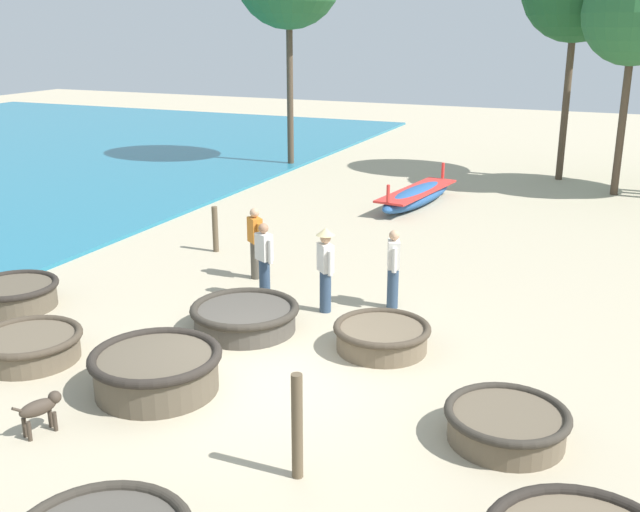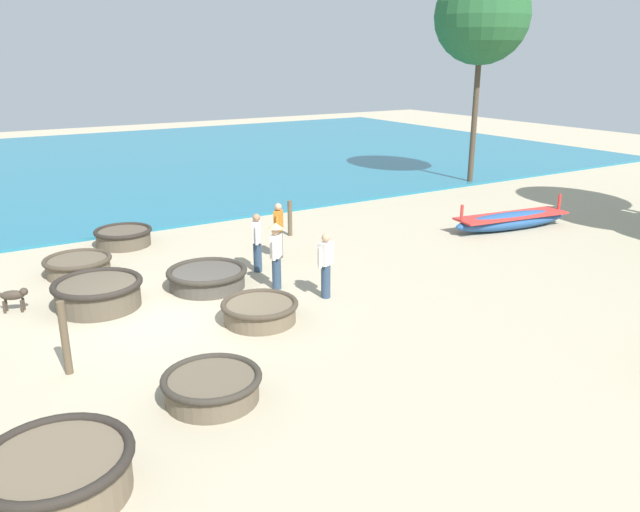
{
  "view_description": "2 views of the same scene",
  "coord_description": "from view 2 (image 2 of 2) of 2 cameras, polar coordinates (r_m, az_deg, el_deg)",
  "views": [
    {
      "loc": [
        5.05,
        -9.37,
        5.35
      ],
      "look_at": [
        -0.39,
        3.21,
        1.04
      ],
      "focal_mm": 42.0,
      "sensor_mm": 36.0,
      "label": 1
    },
    {
      "loc": [
        12.53,
        -3.58,
        5.45
      ],
      "look_at": [
        0.11,
        4.07,
        0.74
      ],
      "focal_mm": 35.0,
      "sensor_mm": 36.0,
      "label": 2
    }
  ],
  "objects": [
    {
      "name": "coracle_far_right",
      "position": [
        13.43,
        -5.53,
        -4.98
      ],
      "size": [
        1.66,
        1.66,
        0.46
      ],
      "color": "brown",
      "rests_on": "ground"
    },
    {
      "name": "mooring_post_inland",
      "position": [
        11.98,
        -22.3,
        -6.96
      ],
      "size": [
        0.14,
        0.14,
        1.39
      ],
      "primitive_type": "cylinder",
      "color": "brown",
      "rests_on": "ground"
    },
    {
      "name": "coracle_front_right",
      "position": [
        14.95,
        -19.63,
        -3.17
      ],
      "size": [
        2.0,
        2.0,
        0.64
      ],
      "color": "brown",
      "rests_on": "ground"
    },
    {
      "name": "fisherman_crouching",
      "position": [
        15.02,
        -4.03,
        0.43
      ],
      "size": [
        0.41,
        0.39,
        1.67
      ],
      "color": "#2D425B",
      "rests_on": "ground"
    },
    {
      "name": "coracle_far_left",
      "position": [
        10.65,
        -9.85,
        -11.61
      ],
      "size": [
        1.67,
        1.67,
        0.47
      ],
      "color": "brown",
      "rests_on": "ground"
    },
    {
      "name": "tree_tall_back",
      "position": [
        28.37,
        14.6,
        20.45
      ],
      "size": [
        3.94,
        3.94,
        8.98
      ],
      "color": "#4C3D2D",
      "rests_on": "ground"
    },
    {
      "name": "fisherman_standing_left",
      "position": [
        17.42,
        -3.81,
        2.48
      ],
      "size": [
        0.44,
        0.38,
        1.57
      ],
      "color": "#4C473D",
      "rests_on": "ground"
    },
    {
      "name": "coracle_weathered",
      "position": [
        19.59,
        -17.53,
        1.73
      ],
      "size": [
        1.7,
        1.7,
        0.52
      ],
      "color": "brown",
      "rests_on": "ground"
    },
    {
      "name": "sea",
      "position": [
        34.71,
        -18.79,
        7.98
      ],
      "size": [
        28.0,
        52.0,
        0.1
      ],
      "primitive_type": "cube",
      "color": "teal",
      "rests_on": "ground"
    },
    {
      "name": "mooring_post_mid_beach",
      "position": [
        19.68,
        -2.77,
        3.46
      ],
      "size": [
        0.14,
        0.14,
        1.12
      ],
      "primitive_type": "cylinder",
      "color": "brown",
      "rests_on": "ground"
    },
    {
      "name": "coracle_upturned",
      "position": [
        15.54,
        -10.28,
        -1.9
      ],
      "size": [
        1.97,
        1.97,
        0.49
      ],
      "color": "#4C473F",
      "rests_on": "ground"
    },
    {
      "name": "coracle_front_left",
      "position": [
        17.37,
        -21.26,
        -0.77
      ],
      "size": [
        1.72,
        1.72,
        0.47
      ],
      "color": "brown",
      "rests_on": "ground"
    },
    {
      "name": "long_boat_blue_hull",
      "position": [
        21.42,
        17.07,
        3.14
      ],
      "size": [
        1.5,
        4.42,
        1.0
      ],
      "color": "#285693",
      "rests_on": "ground"
    },
    {
      "name": "fisherman_by_coracle",
      "position": [
        14.47,
        0.53,
        -0.72
      ],
      "size": [
        0.33,
        0.5,
        1.57
      ],
      "color": "#2D425B",
      "rests_on": "ground"
    },
    {
      "name": "ground_plane",
      "position": [
        14.13,
        -14.5,
        -5.42
      ],
      "size": [
        80.0,
        80.0,
        0.0
      ],
      "primitive_type": "plane",
      "color": "tan"
    },
    {
      "name": "dog",
      "position": [
        15.4,
        -26.15,
        -3.29
      ],
      "size": [
        0.38,
        0.65,
        0.55
      ],
      "color": "#3D3328",
      "rests_on": "ground"
    },
    {
      "name": "coracle_tilted",
      "position": [
        9.1,
        -22.95,
        -17.76
      ],
      "size": [
        2.0,
        2.0,
        0.65
      ],
      "color": "brown",
      "rests_on": "ground"
    },
    {
      "name": "fisherman_standing_right",
      "position": [
        16.33,
        -5.77,
        1.37
      ],
      "size": [
        0.48,
        0.35,
        1.57
      ],
      "color": "#2D425B",
      "rests_on": "ground"
    }
  ]
}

